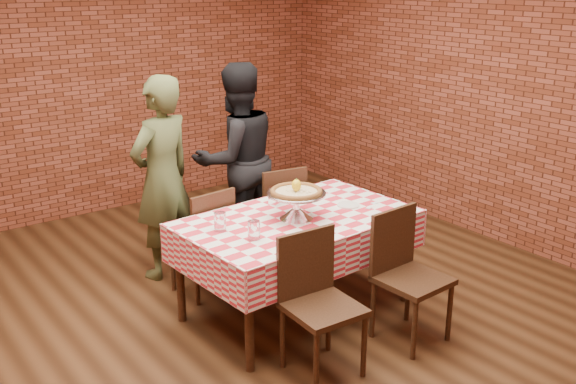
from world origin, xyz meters
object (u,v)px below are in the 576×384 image
(pizza, at_px, (296,192))
(diner_olive, at_px, (162,178))
(water_glass_left, at_px, (254,230))
(chair_far_right, at_px, (276,213))
(water_glass_right, at_px, (220,222))
(diner_black, at_px, (237,159))
(pizza_stand, at_px, (296,206))
(table, at_px, (297,265))
(chair_near_left, at_px, (323,308))
(condiment_caddy, at_px, (276,195))
(chair_near_right, at_px, (413,279))
(chair_far_left, at_px, (201,240))

(pizza, bearing_deg, diner_olive, 110.76)
(water_glass_left, height_order, chair_far_right, water_glass_left)
(pizza, xyz_separation_m, water_glass_right, (-0.56, 0.12, -0.13))
(chair_far_right, height_order, diner_black, diner_black)
(pizza, xyz_separation_m, diner_olive, (-0.46, 1.21, -0.11))
(water_glass_right, bearing_deg, pizza_stand, -12.25)
(table, relative_size, pizza, 4.46)
(pizza_stand, relative_size, chair_near_left, 0.48)
(condiment_caddy, relative_size, chair_near_right, 0.15)
(chair_far_left, distance_m, chair_far_right, 0.84)
(chair_near_left, bearing_deg, chair_far_right, 67.10)
(chair_near_left, height_order, chair_near_right, chair_near_right)
(table, relative_size, chair_near_right, 1.82)
(table, height_order, condiment_caddy, condiment_caddy)
(water_glass_right, distance_m, chair_near_right, 1.38)
(condiment_caddy, xyz_separation_m, chair_far_left, (-0.45, 0.39, -0.39))
(pizza, distance_m, water_glass_right, 0.59)
(table, distance_m, pizza, 0.58)
(pizza_stand, bearing_deg, condiment_caddy, 78.65)
(pizza, bearing_deg, pizza_stand, 0.00)
(table, distance_m, chair_near_left, 0.83)
(pizza, xyz_separation_m, chair_far_right, (0.44, 0.87, -0.51))
(table, distance_m, pizza_stand, 0.48)
(diner_black, bearing_deg, diner_olive, 9.21)
(pizza_stand, relative_size, diner_black, 0.25)
(diner_olive, distance_m, diner_black, 0.77)
(chair_near_left, bearing_deg, water_glass_left, 105.39)
(pizza, distance_m, chair_far_right, 1.10)
(chair_near_right, relative_size, diner_olive, 0.54)
(water_glass_right, bearing_deg, chair_near_left, -75.20)
(chair_far_left, bearing_deg, chair_near_right, 112.17)
(table, xyz_separation_m, water_glass_left, (-0.49, -0.17, 0.45))
(chair_far_left, bearing_deg, water_glass_left, 79.08)
(condiment_caddy, height_order, chair_far_right, condiment_caddy)
(table, bearing_deg, chair_far_right, 64.01)
(water_glass_left, distance_m, chair_far_left, 0.96)
(pizza, bearing_deg, chair_near_left, -115.04)
(water_glass_left, relative_size, chair_near_left, 0.14)
(table, relative_size, diner_olive, 0.98)
(chair_near_right, xyz_separation_m, diner_olive, (-0.87, 1.99, 0.39))
(table, relative_size, chair_far_right, 1.88)
(table, bearing_deg, chair_near_right, -64.22)
(water_glass_left, bearing_deg, table, 18.97)
(chair_far_left, relative_size, diner_olive, 0.52)
(chair_near_right, xyz_separation_m, chair_far_right, (0.03, 1.65, -0.01))
(pizza_stand, distance_m, chair_far_left, 0.92)
(diner_olive, bearing_deg, chair_near_right, 96.74)
(pizza_stand, relative_size, chair_far_left, 0.50)
(condiment_caddy, height_order, diner_black, diner_black)
(water_glass_right, relative_size, chair_near_left, 0.14)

